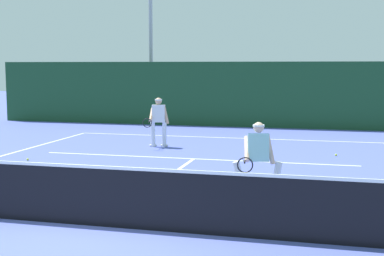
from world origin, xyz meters
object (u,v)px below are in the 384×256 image
(light_pole, at_px, (150,7))
(player_far, at_px, (158,120))
(tennis_ball_extra, at_px, (28,159))
(tennis_ball, at_px, (336,155))
(player_near, at_px, (258,158))

(light_pole, bearing_deg, player_far, -69.98)
(tennis_ball_extra, height_order, light_pole, light_pole)
(tennis_ball, xyz_separation_m, tennis_ball_extra, (-8.17, -2.82, 0.00))
(player_far, bearing_deg, player_near, 112.54)
(player_near, distance_m, player_far, 7.26)
(tennis_ball_extra, bearing_deg, tennis_ball, 19.05)
(tennis_ball_extra, xyz_separation_m, light_pole, (-0.19, 11.19, 5.25))
(player_far, xyz_separation_m, light_pole, (-2.89, 7.93, 4.43))
(player_far, bearing_deg, tennis_ball, 165.11)
(player_far, bearing_deg, light_pole, -80.23)
(player_near, bearing_deg, tennis_ball_extra, -33.80)
(tennis_ball_extra, relative_size, light_pole, 0.01)
(player_far, xyz_separation_m, tennis_ball_extra, (-2.70, -3.26, -0.83))
(tennis_ball, distance_m, tennis_ball_extra, 8.64)
(player_near, bearing_deg, tennis_ball, -115.77)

